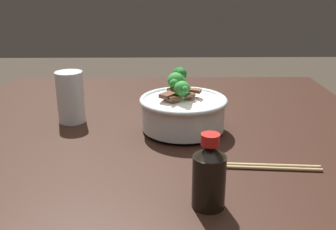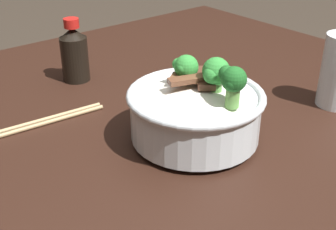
# 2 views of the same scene
# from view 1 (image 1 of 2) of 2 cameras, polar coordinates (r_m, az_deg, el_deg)

# --- Properties ---
(dining_table) EXTENTS (1.13, 1.09, 0.82)m
(dining_table) POSITION_cam_1_polar(r_m,az_deg,el_deg) (0.96, -0.86, -8.77)
(dining_table) COLOR black
(dining_table) RESTS_ON ground
(rice_bowl) EXTENTS (0.21, 0.21, 0.14)m
(rice_bowl) POSITION_cam_1_polar(r_m,az_deg,el_deg) (0.94, 2.12, 0.96)
(rice_bowl) COLOR silver
(rice_bowl) RESTS_ON dining_table
(drinking_glass) EXTENTS (0.07, 0.07, 0.13)m
(drinking_glass) POSITION_cam_1_polar(r_m,az_deg,el_deg) (1.03, -13.96, 2.05)
(drinking_glass) COLOR white
(drinking_glass) RESTS_ON dining_table
(chopsticks_pair) EXTENTS (0.04, 0.21, 0.01)m
(chopsticks_pair) POSITION_cam_1_polar(r_m,az_deg,el_deg) (0.80, 14.18, -7.29)
(chopsticks_pair) COLOR tan
(chopsticks_pair) RESTS_ON dining_table
(soy_sauce_bottle) EXTENTS (0.05, 0.05, 0.13)m
(soy_sauce_bottle) POSITION_cam_1_polar(r_m,az_deg,el_deg) (0.64, 5.87, -8.68)
(soy_sauce_bottle) COLOR black
(soy_sauce_bottle) RESTS_ON dining_table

